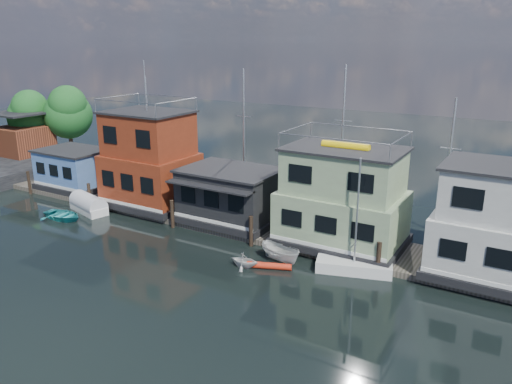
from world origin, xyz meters
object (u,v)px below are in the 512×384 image
Objects in this scene: tarp_runabout at (89,205)px; dinghy_white at (244,260)px; houseboat_white at (508,226)px; red_kayak at (269,266)px; houseboat_dark at (230,195)px; motorboat at (281,254)px; day_sailer at (354,266)px; dinghy_teal at (63,215)px; houseboat_green at (343,199)px; houseboat_red at (150,161)px; houseboat_blue at (74,169)px.

dinghy_white is at bearing 7.35° from tarp_runabout.
houseboat_white is 14.12m from red_kayak.
houseboat_dark is 7.93m from motorboat.
day_sailer is 2.57× the size of red_kayak.
red_kayak is (18.57, 0.51, -0.16)m from dinghy_teal.
houseboat_white is at bearing -0.00° from houseboat_green.
houseboat_green is at bearing 180.00° from houseboat_white.
red_kayak is (6.36, -5.33, -2.21)m from houseboat_dark.
houseboat_white is (27.00, 0.00, -0.57)m from houseboat_red.
houseboat_white is (10.00, -0.00, -0.01)m from houseboat_green.
houseboat_red is at bearing -180.00° from houseboat_white.
dinghy_white is at bearing -14.89° from houseboat_blue.
houseboat_white is at bearing -73.69° from dinghy_white.
motorboat is (-4.57, -1.05, 0.18)m from day_sailer.
day_sailer is (23.30, 2.78, 0.06)m from dinghy_teal.
day_sailer is at bearing -60.35° from motorboat.
houseboat_white is 1.97× the size of tarp_runabout.
tarp_runabout is (-30.91, -3.49, -2.93)m from houseboat_white.
houseboat_blue reaches higher than dinghy_teal.
tarp_runabout is (-11.91, -3.48, -1.81)m from houseboat_dark.
dinghy_white is at bearing -178.10° from red_kayak.
houseboat_green reaches higher than motorboat.
dinghy_white is at bearing -157.08° from houseboat_white.
houseboat_blue is 6.79m from tarp_runabout.
tarp_runabout reaches higher than dinghy_white.
houseboat_green is 1.00× the size of houseboat_white.
houseboat_blue is 28.81m from day_sailer.
houseboat_red is at bearing 90.76° from motorboat.
red_kayak is at bearing -89.82° from dinghy_teal.
tarp_runabout is at bearing -170.51° from houseboat_green.
dinghy_teal is 18.58m from red_kayak.
houseboat_blue is 0.76× the size of houseboat_white.
day_sailer is 6.82m from dinghy_white.
houseboat_green is at bearing -14.20° from motorboat.
tarp_runabout is 1.51× the size of red_kayak.
houseboat_dark is 2.10× the size of dinghy_teal.
houseboat_green reaches higher than day_sailer.
houseboat_white is 2.66× the size of motorboat.
houseboat_red is 15.81m from red_kayak.
motorboat reaches higher than red_kayak.
houseboat_red is 17.01m from houseboat_green.
motorboat reaches higher than dinghy_white.
motorboat is at bearing -161.65° from houseboat_white.
red_kayak is at bearing -171.31° from day_sailer.
day_sailer is 5.25m from red_kayak.
houseboat_green reaches higher than red_kayak.
houseboat_red is 3.76× the size of motorboat.
houseboat_white is 9.04m from day_sailer.
houseboat_green is 10.00m from houseboat_white.
houseboat_blue is 0.88× the size of day_sailer.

